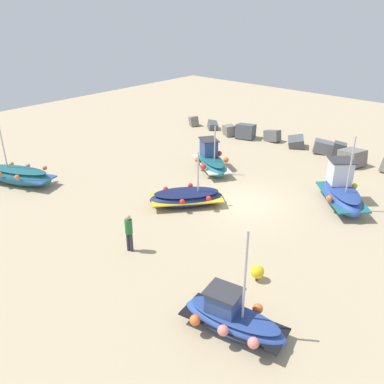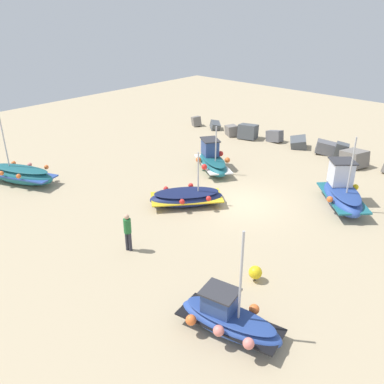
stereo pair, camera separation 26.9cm
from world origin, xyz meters
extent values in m
plane|color=tan|center=(0.00, 0.00, 0.00)|extent=(58.06, 58.06, 0.00)
ellipsoid|color=#2D4C9E|center=(5.06, -7.80, 0.36)|extent=(3.72, 1.93, 0.78)
cube|color=black|center=(5.06, -7.80, 0.39)|extent=(3.58, 1.92, 0.12)
ellipsoid|color=navy|center=(5.06, -7.80, 0.66)|extent=(3.27, 1.67, 0.17)
cube|color=#2D4784|center=(4.67, -7.87, 1.06)|extent=(1.10, 0.99, 0.70)
cube|color=#333338|center=(4.67, -7.87, 1.44)|extent=(1.28, 1.15, 0.06)
cylinder|color=#B7B7BC|center=(5.34, -7.75, 2.29)|extent=(0.08, 0.08, 3.15)
sphere|color=#EA7F75|center=(6.18, -8.38, 0.67)|extent=(0.35, 0.35, 0.35)
sphere|color=orange|center=(5.41, -6.95, 0.56)|extent=(0.35, 0.35, 0.35)
sphere|color=#EA7F75|center=(5.20, -8.56, 0.65)|extent=(0.35, 0.35, 0.35)
sphere|color=red|center=(4.43, -7.13, 0.59)|extent=(0.35, 0.35, 0.35)
sphere|color=orange|center=(4.23, -8.74, 0.59)|extent=(0.35, 0.35, 0.35)
ellipsoid|color=navy|center=(-2.14, -2.08, 0.38)|extent=(3.67, 3.95, 0.80)
cube|color=gold|center=(-2.14, -2.08, 0.41)|extent=(3.60, 3.86, 0.11)
ellipsoid|color=#151E45|center=(-2.14, -2.08, 0.69)|extent=(3.21, 3.47, 0.16)
cylinder|color=#B7B7BC|center=(-1.75, -1.62, 1.82)|extent=(0.08, 0.08, 2.14)
sphere|color=red|center=(-0.82, -1.87, 0.70)|extent=(0.27, 0.27, 0.27)
sphere|color=red|center=(-2.60, -1.27, 0.69)|extent=(0.27, 0.27, 0.27)
sphere|color=red|center=(-1.69, -2.90, 0.62)|extent=(0.27, 0.27, 0.27)
sphere|color=red|center=(-3.46, -2.30, 0.57)|extent=(0.27, 0.27, 0.27)
ellipsoid|color=#1E6670|center=(-4.13, 2.47, 0.42)|extent=(3.92, 3.24, 0.91)
cube|color=white|center=(-4.13, 2.47, 0.47)|extent=(3.81, 3.18, 0.13)
ellipsoid|color=#1A565F|center=(-4.13, 2.47, 0.78)|extent=(3.44, 2.83, 0.19)
cube|color=#2D4784|center=(-4.67, 2.82, 1.33)|extent=(1.43, 1.35, 0.97)
cube|color=#333338|center=(-4.67, 2.82, 1.85)|extent=(1.65, 1.57, 0.06)
cylinder|color=#B7B7BC|center=(-3.70, 2.19, 1.93)|extent=(0.08, 0.08, 2.17)
sphere|color=red|center=(-3.77, 1.23, 0.72)|extent=(0.35, 0.35, 0.35)
sphere|color=orange|center=(-3.40, 3.00, 0.75)|extent=(0.35, 0.35, 0.35)
sphere|color=orange|center=(-4.87, 1.94, 0.70)|extent=(0.35, 0.35, 0.35)
sphere|color=red|center=(-4.50, 3.72, 0.72)|extent=(0.35, 0.35, 0.35)
ellipsoid|color=#1E6670|center=(-11.22, -6.55, 0.49)|extent=(4.58, 2.96, 1.05)
cube|color=#2D4C9E|center=(-11.22, -6.55, 0.54)|extent=(4.42, 2.91, 0.15)
ellipsoid|color=#1A565F|center=(-11.22, -6.55, 0.91)|extent=(4.02, 2.57, 0.22)
cylinder|color=#B7B7BC|center=(-11.93, -6.83, 2.46)|extent=(0.08, 0.08, 2.95)
sphere|color=orange|center=(-12.65, -6.25, 0.79)|extent=(0.27, 0.27, 0.27)
sphere|color=orange|center=(-11.49, -7.53, 0.85)|extent=(0.27, 0.27, 0.27)
sphere|color=#EA7F75|center=(-11.52, -5.80, 0.85)|extent=(0.27, 0.27, 0.27)
sphere|color=orange|center=(-10.36, -7.08, 0.85)|extent=(0.27, 0.27, 0.27)
sphere|color=orange|center=(-10.39, -5.35, 0.88)|extent=(0.27, 0.27, 0.27)
ellipsoid|color=#2D4C9E|center=(4.00, 3.12, 0.50)|extent=(3.79, 3.93, 1.05)
cube|color=#1E6670|center=(4.00, 3.12, 0.55)|extent=(3.71, 3.84, 0.12)
ellipsoid|color=navy|center=(4.00, 3.12, 0.93)|extent=(3.32, 3.45, 0.20)
cube|color=silver|center=(3.53, 3.63, 1.63)|extent=(1.47, 1.47, 1.25)
cube|color=#333338|center=(3.53, 3.63, 2.28)|extent=(1.70, 1.70, 0.06)
cylinder|color=#B7B7BC|center=(4.28, 2.82, 2.47)|extent=(0.08, 0.08, 2.92)
sphere|color=orange|center=(3.81, 2.02, 0.78)|extent=(0.32, 0.32, 0.32)
sphere|color=yellow|center=(4.20, 4.23, 0.82)|extent=(0.32, 0.32, 0.32)
cylinder|color=#2D2D38|center=(-0.96, -6.89, 0.44)|extent=(0.14, 0.14, 0.88)
cylinder|color=#2D2D38|center=(-1.11, -6.95, 0.44)|extent=(0.14, 0.14, 0.88)
cylinder|color=#236B33|center=(-1.04, -6.92, 1.20)|extent=(0.32, 0.32, 0.64)
sphere|color=tan|center=(-1.04, -6.92, 1.63)|extent=(0.22, 0.22, 0.22)
cube|color=slate|center=(-11.67, 9.38, 0.40)|extent=(1.09, 0.95, 0.97)
cube|color=#4C5156|center=(-9.84, 9.71, 0.29)|extent=(1.40, 1.28, 0.85)
cube|color=slate|center=(-7.76, 9.20, 0.40)|extent=(1.38, 1.24, 0.95)
cube|color=#4C5156|center=(-6.37, 9.48, 0.54)|extent=(1.64, 1.56, 1.23)
cube|color=slate|center=(-4.41, 10.20, 0.42)|extent=(1.26, 0.84, 1.10)
cube|color=#4C5156|center=(-2.36, 10.16, 0.34)|extent=(1.68, 1.79, 1.05)
cube|color=slate|center=(-0.30, 10.36, 0.40)|extent=(1.86, 1.79, 1.08)
cube|color=#4C5156|center=(0.85, 10.12, 0.52)|extent=(1.16, 0.88, 1.20)
cube|color=slate|center=(2.11, 9.27, 0.51)|extent=(1.85, 1.68, 1.20)
cylinder|color=#3F3F42|center=(4.17, -5.04, 0.06)|extent=(0.08, 0.08, 0.12)
sphere|color=yellow|center=(4.17, -5.04, 0.38)|extent=(0.52, 0.52, 0.52)
camera|label=1|loc=(10.66, -16.19, 9.72)|focal=37.91mm
camera|label=2|loc=(10.86, -16.01, 9.72)|focal=37.91mm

